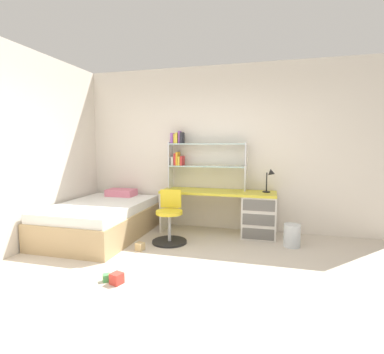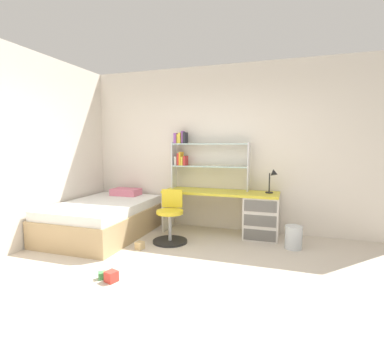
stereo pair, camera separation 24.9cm
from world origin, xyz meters
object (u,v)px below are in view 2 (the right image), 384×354
at_px(swivel_chair, 170,222).
at_px(toy_block_red_0, 111,276).
at_px(desk, 250,212).
at_px(desk_lamp, 273,177).
at_px(bed_platform, 104,218).
at_px(toy_block_green_2, 102,275).
at_px(toy_block_natural_1, 140,245).
at_px(bookshelf_hutch, 199,156).
at_px(waste_bin, 294,237).

relative_size(swivel_chair, toy_block_red_0, 6.76).
xyz_separation_m(desk, desk_lamp, (0.35, 0.03, 0.57)).
bearing_deg(desk, toy_block_red_0, -120.14).
relative_size(bed_platform, toy_block_green_2, 24.15).
bearing_deg(swivel_chair, toy_block_natural_1, -123.35).
bearing_deg(toy_block_natural_1, desk_lamp, 32.63).
distance_m(desk, bed_platform, 2.36).
relative_size(desk_lamp, toy_block_green_2, 4.86).
distance_m(bookshelf_hutch, bed_platform, 1.89).
distance_m(desk_lamp, toy_block_green_2, 2.83).
bearing_deg(toy_block_red_0, desk_lamp, 53.62).
xyz_separation_m(bookshelf_hutch, toy_block_green_2, (-0.44, -2.21, -1.24)).
relative_size(bed_platform, waste_bin, 5.82).
relative_size(bookshelf_hutch, swivel_chair, 1.70).
xyz_separation_m(desk_lamp, swivel_chair, (-1.45, -0.68, -0.66)).
height_order(swivel_chair, bed_platform, swivel_chair).
distance_m(toy_block_red_0, toy_block_green_2, 0.14).
xyz_separation_m(bookshelf_hutch, desk_lamp, (1.25, -0.14, -0.32)).
bearing_deg(toy_block_natural_1, waste_bin, 18.83).
relative_size(desk, toy_block_red_0, 16.23).
bearing_deg(toy_block_red_0, bed_platform, 126.96).
xyz_separation_m(desk_lamp, toy_block_red_0, (-1.55, -2.10, -0.90)).
height_order(bookshelf_hutch, bed_platform, bookshelf_hutch).
xyz_separation_m(toy_block_red_0, toy_block_natural_1, (-0.19, 0.99, -0.01)).
xyz_separation_m(waste_bin, toy_block_green_2, (-2.00, -1.67, -0.12)).
distance_m(bed_platform, toy_block_red_0, 1.79).
height_order(toy_block_red_0, toy_block_natural_1, toy_block_red_0).
distance_m(bookshelf_hutch, toy_block_natural_1, 1.82).
xyz_separation_m(bed_platform, toy_block_green_2, (0.93, -1.39, -0.23)).
xyz_separation_m(bed_platform, waste_bin, (2.93, 0.27, -0.11)).
bearing_deg(bookshelf_hutch, toy_block_green_2, -101.12).
xyz_separation_m(swivel_chair, bed_platform, (-1.16, -0.01, -0.04)).
bearing_deg(bed_platform, waste_bin, 5.33).
bearing_deg(toy_block_red_0, swivel_chair, 86.10).
bearing_deg(swivel_chair, toy_block_red_0, -93.90).
bearing_deg(toy_block_red_0, desk, 59.86).
height_order(bookshelf_hutch, toy_block_green_2, bookshelf_hutch).
bearing_deg(swivel_chair, toy_block_green_2, -99.39).
bearing_deg(desk, desk_lamp, 4.99).
bearing_deg(toy_block_red_0, bookshelf_hutch, 82.35).
height_order(swivel_chair, toy_block_natural_1, swivel_chair).
height_order(desk, toy_block_natural_1, desk).
bearing_deg(swivel_chair, waste_bin, 8.51).
height_order(bookshelf_hutch, waste_bin, bookshelf_hutch).
relative_size(bookshelf_hutch, waste_bin, 4.06).
bearing_deg(toy_block_natural_1, swivel_chair, 56.65).
xyz_separation_m(toy_block_natural_1, toy_block_green_2, (0.06, -0.96, -0.01)).
bearing_deg(toy_block_red_0, toy_block_green_2, 170.26).
distance_m(bookshelf_hutch, toy_block_red_0, 2.57).
distance_m(desk, waste_bin, 0.80).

